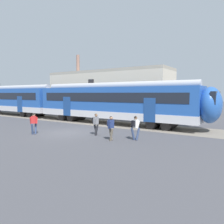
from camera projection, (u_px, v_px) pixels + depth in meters
ground_plane at (67, 133)px, 17.78m from camera, size 160.00×160.00×0.00m
track_bed at (43, 117)px, 28.99m from camera, size 80.00×4.40×0.01m
commuter_train at (55, 101)px, 27.43m from camera, size 38.05×3.07×4.73m
pedestrian_red at (34, 122)px, 16.96m from camera, size 0.46×0.70×1.67m
pedestrian_grey at (96, 122)px, 16.60m from camera, size 0.63×0.56×1.67m
pedestrian_navy at (111, 126)px, 14.73m from camera, size 0.60×0.62×1.67m
pedestrian_white at (135, 126)px, 14.83m from camera, size 0.65×0.57×1.67m
background_building at (107, 93)px, 31.70m from camera, size 18.61×5.00×9.20m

